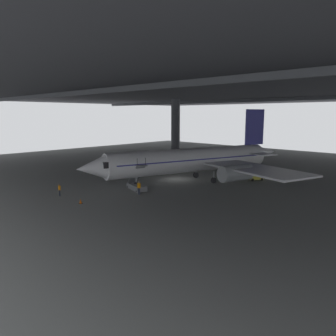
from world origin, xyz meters
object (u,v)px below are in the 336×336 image
object	(u,v)px
crew_worker_near_nose	(59,189)
crew_worker_by_stairs	(139,187)
traffic_cone_orange	(80,201)
boarding_stairs	(137,184)
baggage_tug	(255,177)
airplane_main	(194,160)

from	to	relation	value
crew_worker_near_nose	crew_worker_by_stairs	bearing A→B (deg)	48.53
crew_worker_by_stairs	traffic_cone_orange	xyz separation A→B (m)	(-1.63, -7.58, -0.69)
boarding_stairs	baggage_tug	world-z (taller)	boarding_stairs
boarding_stairs	traffic_cone_orange	distance (m)	9.26
crew_worker_by_stairs	traffic_cone_orange	bearing A→B (deg)	-102.16
traffic_cone_orange	airplane_main	bearing A→B (deg)	85.13
boarding_stairs	baggage_tug	xyz separation A→B (m)	(8.68, 17.06, -0.20)
traffic_cone_orange	baggage_tug	bearing A→B (deg)	73.15
crew_worker_near_nose	baggage_tug	bearing A→B (deg)	63.66
crew_worker_by_stairs	traffic_cone_orange	world-z (taller)	crew_worker_by_stairs
crew_worker_near_nose	traffic_cone_orange	distance (m)	5.07
crew_worker_near_nose	traffic_cone_orange	world-z (taller)	crew_worker_near_nose
crew_worker_near_nose	traffic_cone_orange	xyz separation A→B (m)	(5.04, -0.03, -0.60)
crew_worker_by_stairs	baggage_tug	world-z (taller)	crew_worker_by_stairs
baggage_tug	crew_worker_by_stairs	bearing A→B (deg)	-108.69
crew_worker_near_nose	baggage_tug	world-z (taller)	crew_worker_near_nose
airplane_main	crew_worker_near_nose	world-z (taller)	airplane_main
crew_worker_near_nose	boarding_stairs	bearing A→B (deg)	64.85
traffic_cone_orange	boarding_stairs	bearing A→B (deg)	94.48
traffic_cone_orange	baggage_tug	xyz separation A→B (m)	(7.96, 26.29, 0.23)
airplane_main	traffic_cone_orange	distance (m)	19.10
crew_worker_by_stairs	traffic_cone_orange	distance (m)	7.78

